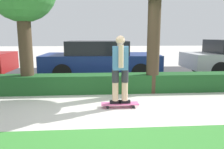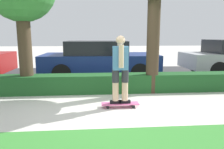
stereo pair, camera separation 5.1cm
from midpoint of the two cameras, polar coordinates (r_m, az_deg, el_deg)
ground_plane at (r=4.95m, az=-0.90°, el=-9.27°), size 60.00×60.00×0.00m
street_asphalt at (r=9.02m, az=-2.75°, el=-0.35°), size 18.46×5.00×0.01m
hedge_row at (r=6.42m, az=-1.90°, el=-2.29°), size 18.46×0.60×0.53m
skateboard at (r=5.12m, az=1.85°, el=-7.70°), size 0.87×0.24×0.10m
skater_person at (r=4.93m, az=1.90°, el=1.68°), size 0.48×0.40×1.55m
parked_car_middle at (r=8.60m, az=-3.51°, el=4.25°), size 4.51×2.03×1.44m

